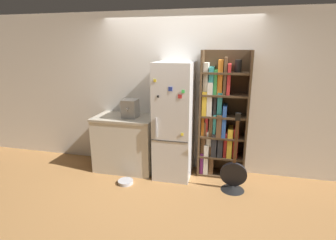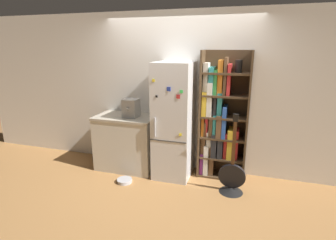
{
  "view_description": "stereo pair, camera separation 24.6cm",
  "coord_description": "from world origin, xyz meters",
  "px_view_note": "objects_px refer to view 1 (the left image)",
  "views": [
    {
      "loc": [
        0.84,
        -3.76,
        2.04
      ],
      "look_at": [
        -0.11,
        0.15,
        0.91
      ],
      "focal_mm": 28.0,
      "sensor_mm": 36.0,
      "label": 1
    },
    {
      "loc": [
        1.07,
        -3.7,
        2.04
      ],
      "look_at": [
        -0.11,
        0.15,
        0.91
      ],
      "focal_mm": 28.0,
      "sensor_mm": 36.0,
      "label": 2
    }
  ],
  "objects_px": {
    "refrigerator": "(174,121)",
    "pet_bowl": "(126,182)",
    "bookshelf": "(219,119)",
    "guitar": "(233,179)",
    "espresso_machine": "(130,108)"
  },
  "relations": [
    {
      "from": "bookshelf",
      "to": "guitar",
      "type": "bearing_deg",
      "value": -60.95
    },
    {
      "from": "guitar",
      "to": "pet_bowl",
      "type": "xyz_separation_m",
      "value": [
        -1.61,
        -0.2,
        -0.14
      ]
    },
    {
      "from": "pet_bowl",
      "to": "refrigerator",
      "type": "bearing_deg",
      "value": 37.6
    },
    {
      "from": "refrigerator",
      "to": "bookshelf",
      "type": "bearing_deg",
      "value": 14.59
    },
    {
      "from": "refrigerator",
      "to": "guitar",
      "type": "xyz_separation_m",
      "value": [
        0.95,
        -0.31,
        -0.74
      ]
    },
    {
      "from": "guitar",
      "to": "pet_bowl",
      "type": "distance_m",
      "value": 1.63
    },
    {
      "from": "refrigerator",
      "to": "pet_bowl",
      "type": "distance_m",
      "value": 1.21
    },
    {
      "from": "refrigerator",
      "to": "guitar",
      "type": "height_order",
      "value": "refrigerator"
    },
    {
      "from": "refrigerator",
      "to": "pet_bowl",
      "type": "xyz_separation_m",
      "value": [
        -0.66,
        -0.5,
        -0.88
      ]
    },
    {
      "from": "pet_bowl",
      "to": "bookshelf",
      "type": "bearing_deg",
      "value": 27.01
    },
    {
      "from": "refrigerator",
      "to": "pet_bowl",
      "type": "bearing_deg",
      "value": -142.4
    },
    {
      "from": "bookshelf",
      "to": "refrigerator",
      "type": "bearing_deg",
      "value": -165.41
    },
    {
      "from": "refrigerator",
      "to": "espresso_machine",
      "type": "bearing_deg",
      "value": -179.61
    },
    {
      "from": "refrigerator",
      "to": "guitar",
      "type": "distance_m",
      "value": 1.25
    },
    {
      "from": "bookshelf",
      "to": "espresso_machine",
      "type": "height_order",
      "value": "bookshelf"
    }
  ]
}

